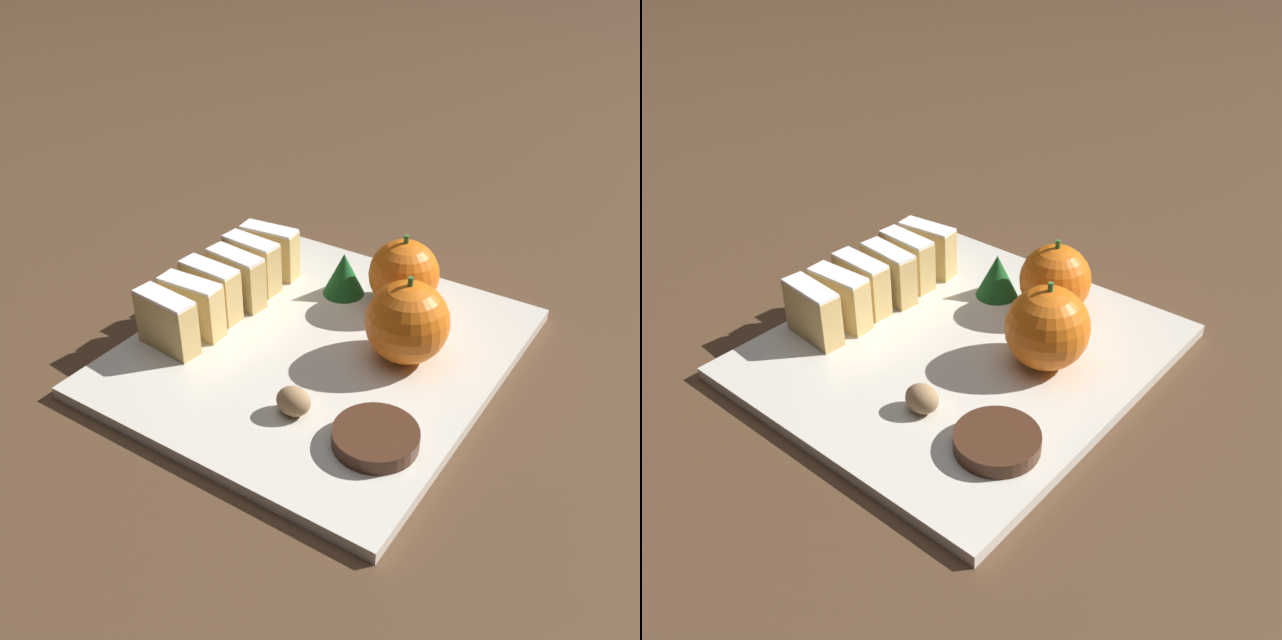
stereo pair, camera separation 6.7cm
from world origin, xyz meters
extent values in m
plane|color=#513823|center=(0.00, 0.00, 0.00)|extent=(6.00, 6.00, 0.00)
cube|color=silver|center=(0.00, 0.00, 0.01)|extent=(0.33, 0.37, 0.01)
cube|color=tan|center=(-0.12, -0.08, 0.04)|extent=(0.07, 0.03, 0.05)
cube|color=white|center=(-0.12, -0.08, 0.07)|extent=(0.06, 0.03, 0.00)
cube|color=tan|center=(-0.12, -0.05, 0.04)|extent=(0.07, 0.03, 0.05)
cube|color=white|center=(-0.12, -0.05, 0.07)|extent=(0.06, 0.03, 0.00)
cube|color=tan|center=(-0.12, -0.01, 0.04)|extent=(0.06, 0.03, 0.05)
cube|color=white|center=(-0.12, -0.01, 0.07)|extent=(0.06, 0.03, 0.00)
cube|color=tan|center=(-0.12, 0.02, 0.04)|extent=(0.07, 0.03, 0.05)
cube|color=white|center=(-0.12, 0.02, 0.07)|extent=(0.06, 0.03, 0.00)
cube|color=tan|center=(-0.12, 0.06, 0.04)|extent=(0.07, 0.03, 0.05)
cube|color=white|center=(-0.12, 0.06, 0.07)|extent=(0.06, 0.03, 0.00)
cube|color=tan|center=(-0.12, 0.09, 0.04)|extent=(0.07, 0.03, 0.05)
cube|color=white|center=(-0.12, 0.09, 0.07)|extent=(0.06, 0.03, 0.00)
sphere|color=orange|center=(0.03, 0.11, 0.05)|extent=(0.07, 0.07, 0.07)
cylinder|color=#38702D|center=(0.03, 0.11, 0.09)|extent=(0.01, 0.01, 0.01)
sphere|color=orange|center=(0.08, 0.03, 0.05)|extent=(0.08, 0.08, 0.08)
cylinder|color=#38702D|center=(0.08, 0.03, 0.09)|extent=(0.01, 0.00, 0.01)
ellipsoid|color=#9E7A51|center=(0.03, -0.09, 0.02)|extent=(0.03, 0.03, 0.03)
cylinder|color=#472819|center=(0.11, -0.09, 0.02)|extent=(0.07, 0.07, 0.01)
cone|color=#195623|center=(-0.03, 0.10, 0.04)|extent=(0.05, 0.05, 0.05)
camera|label=1|loc=(0.31, -0.47, 0.41)|focal=40.00mm
camera|label=2|loc=(0.36, -0.43, 0.41)|focal=40.00mm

